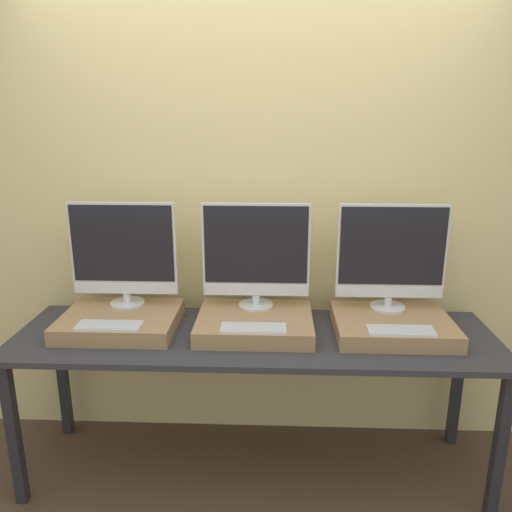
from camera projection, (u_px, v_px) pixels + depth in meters
name	position (u px, v px, depth m)	size (l,w,h in m)	color
wall_back	(258.00, 217.00, 2.74)	(8.00, 0.04, 2.60)	#DBC684
workbench	(255.00, 347.00, 2.50)	(2.39, 0.68, 0.79)	#2D2D33
wooden_riser_left	(121.00, 321.00, 2.54)	(0.57, 0.47, 0.08)	#99754C
monitor_left	(124.00, 252.00, 2.58)	(0.55, 0.18, 0.55)	silver
keyboard_left	(109.00, 325.00, 2.37)	(0.31, 0.11, 0.01)	silver
wooden_riser_center	(255.00, 323.00, 2.51)	(0.57, 0.47, 0.08)	#99754C
monitor_center	(256.00, 254.00, 2.55)	(0.55, 0.18, 0.55)	silver
keyboard_center	(253.00, 328.00, 2.34)	(0.31, 0.11, 0.01)	silver
wooden_riser_right	(392.00, 325.00, 2.48)	(0.57, 0.47, 0.08)	#99754C
monitor_right	(391.00, 255.00, 2.52)	(0.55, 0.18, 0.55)	silver
keyboard_right	(401.00, 330.00, 2.31)	(0.31, 0.11, 0.01)	silver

